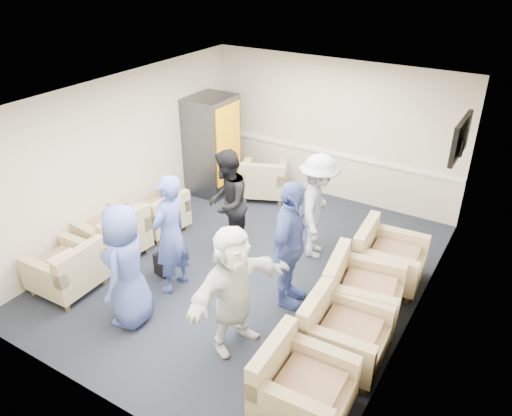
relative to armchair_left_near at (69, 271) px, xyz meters
The scene contains 25 objects.
floor 2.68m from the armchair_left_near, 43.56° to the left, with size 6.00×6.00×0.00m, color black.
ceiling 3.55m from the armchair_left_near, 43.56° to the left, with size 6.00×6.00×0.00m, color white.
back_wall 5.30m from the armchair_left_near, 68.27° to the left, with size 5.00×0.02×2.70m, color beige.
front_wall 2.47m from the armchair_left_near, 31.25° to the right, with size 5.00×0.02×2.70m, color beige.
left_wall 2.17m from the armchair_left_near, 107.41° to the left, with size 0.02×6.00×2.70m, color beige.
right_wall 4.89m from the armchair_left_near, 22.48° to the left, with size 0.02×6.00×2.70m, color beige.
chair_rail 5.21m from the armchair_left_near, 68.18° to the left, with size 4.98×0.04×0.06m, color white.
tv 5.93m from the armchair_left_near, 39.77° to the left, with size 0.10×1.00×0.58m.
armchair_left_near is the anchor object (origin of this frame).
armchair_left_mid 0.99m from the armchair_left_near, 95.73° to the left, with size 1.03×1.03×0.74m.
armchair_left_far 1.98m from the armchair_left_near, 89.59° to the left, with size 0.92×0.92×0.64m.
armchair_right_near 3.81m from the armchair_left_near, ahead, with size 0.95×0.95×0.74m.
armchair_right_midnear 3.94m from the armchair_left_near, 11.42° to the left, with size 0.98×0.98×0.74m.
armchair_right_midfar 4.11m from the armchair_left_near, 23.38° to the left, with size 1.09×1.09×0.76m.
armchair_right_far 4.62m from the armchair_left_near, 34.40° to the left, with size 1.00×1.00×0.75m.
armchair_corner 4.15m from the armchair_left_near, 78.05° to the left, with size 1.15×1.15×0.70m.
vending_machine 3.87m from the armchair_left_near, 92.51° to the left, with size 0.79×0.92×1.95m.
backpack 1.34m from the armchair_left_near, 48.35° to the left, with size 0.28×0.23×0.43m.
pillow 0.17m from the armchair_left_near, behind, with size 0.41×0.31×0.12m, color white.
person_front_left 1.32m from the armchair_left_near, ahead, with size 0.84×0.55×1.72m, color #4356A0.
person_mid_left 1.60m from the armchair_left_near, 34.53° to the left, with size 0.66×0.43×1.80m, color #4356A0.
person_back_left 2.55m from the armchair_left_near, 57.28° to the left, with size 0.85×0.66×1.74m, color black.
person_back_right 3.83m from the armchair_left_near, 46.18° to the left, with size 1.12×0.64×1.73m, color silver.
person_mid_right 3.21m from the armchair_left_near, 26.64° to the left, with size 1.09×0.46×1.87m, color #4356A0.
person_front_right 2.70m from the armchair_left_near, ahead, with size 1.57×0.50×1.69m, color white.
Camera 1 is at (3.44, -5.46, 4.53)m, focal length 35.00 mm.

